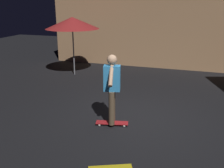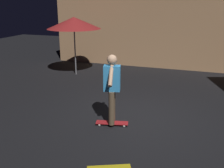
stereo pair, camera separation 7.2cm
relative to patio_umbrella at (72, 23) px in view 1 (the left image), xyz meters
The scene contains 5 objects.
ground_plane 5.21m from the patio_umbrella, 44.76° to the right, with size 28.00×28.00×0.00m, color black.
low_building 5.70m from the patio_umbrella, 50.67° to the left, with size 11.07×4.46×2.98m.
patio_umbrella is the anchor object (origin of this frame).
skateboard_ridden 5.26m from the patio_umbrella, 53.26° to the right, with size 0.81×0.37×0.07m.
skater 4.97m from the patio_umbrella, 53.26° to the right, with size 0.42×0.98×1.67m.
Camera 1 is at (1.32, -6.02, 2.89)m, focal length 42.00 mm.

